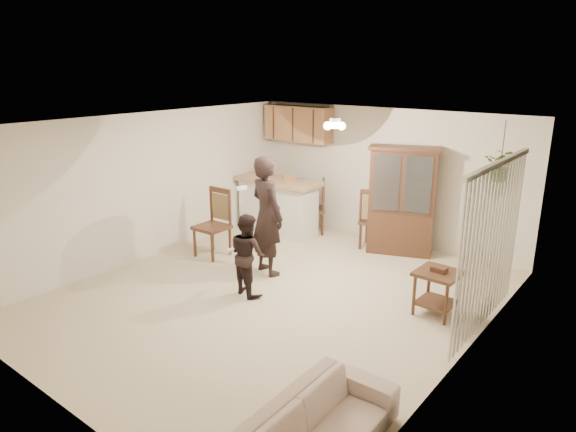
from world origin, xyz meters
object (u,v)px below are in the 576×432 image
Objects in this scene: chair_hutch_left at (313,217)px; sofa at (315,422)px; child at (247,250)px; chair_bar at (212,238)px; adult at (267,219)px; side_table at (437,292)px; chair_hutch_right at (375,231)px; china_hutch at (402,202)px.

sofa is at bearing 0.92° from chair_hutch_left.
child is 1.13× the size of chair_bar.
chair_hutch_left is (-0.64, 2.14, -0.59)m from adult.
side_table is (2.45, 1.08, -0.36)m from child.
sofa is 4.19m from adult.
side_table is 3.99m from chair_bar.
chair_bar is at bearing 54.76° from sofa.
adult is 2.31m from chair_hutch_left.
sofa is 1.66× the size of chair_hutch_right.
sofa is at bearing 152.66° from adult.
chair_bar is at bearing -50.53° from chair_hutch_left.
chair_bar is at bearing 17.92° from adult.
child is 2.95m from chair_hutch_right.
child is 3.08m from chair_hutch_left.
adult is at bearing 56.41° from chair_hutch_right.
side_table is (1.47, -1.86, -0.63)m from china_hutch.
chair_hutch_left is (-3.62, 5.03, -0.06)m from sofa.
child is at bearing 66.94° from chair_hutch_right.
side_table is 3.84m from chair_hutch_left.
china_hutch reaches higher than adult.
adult reaches higher than chair_hutch_right.
adult is 1.59× the size of chair_hutch_right.
sofa is 5.11m from chair_bar.
china_hutch reaches higher than side_table.
china_hutch is at bearing 173.51° from chair_hutch_right.
chair_hutch_right is at bearing 22.60° from sofa.
chair_hutch_left is at bearing -14.51° from chair_hutch_right.
chair_hutch_left is (0.61, 2.17, -0.03)m from chair_bar.
side_table is (2.73, 0.31, -0.58)m from adult.
chair_hutch_left is at bearing 151.42° from side_table.
chair_hutch_right is (2.03, 2.14, -0.02)m from chair_bar.
chair_bar is 2.95m from chair_hutch_right.
side_table is 2.66m from chair_hutch_right.
china_hutch is 2.81× the size of side_table.
adult is at bearing 0.41° from chair_bar.
child reaches higher than side_table.
china_hutch is 3.39m from chair_bar.
chair_hutch_right is at bearing -93.57° from adult.
adult is 2.64× the size of side_table.
sofa is 1.39× the size of child.
child reaches higher than chair_bar.
adult is 2.33m from chair_hutch_right.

